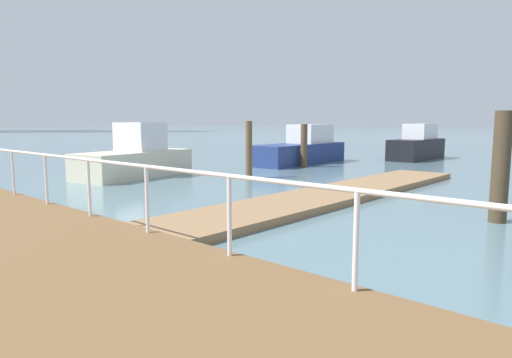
% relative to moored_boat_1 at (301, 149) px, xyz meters
% --- Properties ---
extents(ground_plane, '(300.00, 300.00, 0.00)m').
position_rel_moored_boat_1_xyz_m(ground_plane, '(-11.60, 1.64, -0.73)').
color(ground_plane, slate).
extents(floating_dock, '(13.84, 2.00, 0.18)m').
position_rel_moored_boat_1_xyz_m(floating_dock, '(-8.19, -6.93, -0.64)').
color(floating_dock, '#93704C').
rests_on(floating_dock, ground_plane).
extents(boardwalk_railing, '(0.06, 27.55, 1.08)m').
position_rel_moored_boat_1_xyz_m(boardwalk_railing, '(-14.75, -8.62, 0.52)').
color(boardwalk_railing, white).
rests_on(boardwalk_railing, boardwalk).
extents(dock_piling_1, '(0.36, 0.36, 2.37)m').
position_rel_moored_boat_1_xyz_m(dock_piling_1, '(-8.32, -11.21, 0.45)').
color(dock_piling_1, '#473826').
rests_on(dock_piling_1, ground_plane).
extents(dock_piling_2, '(0.25, 0.25, 2.18)m').
position_rel_moored_boat_1_xyz_m(dock_piling_2, '(-6.33, -2.12, 0.36)').
color(dock_piling_2, brown).
rests_on(dock_piling_2, ground_plane).
extents(dock_piling_3, '(0.32, 0.32, 2.03)m').
position_rel_moored_boat_1_xyz_m(dock_piling_3, '(-1.58, -1.29, 0.28)').
color(dock_piling_3, brown).
rests_on(dock_piling_3, ground_plane).
extents(moored_boat_1, '(6.30, 2.19, 2.00)m').
position_rel_moored_boat_1_xyz_m(moored_boat_1, '(0.00, 0.00, 0.00)').
color(moored_boat_1, navy).
rests_on(moored_boat_1, ground_plane).
extents(moored_boat_2, '(5.00, 2.76, 2.12)m').
position_rel_moored_boat_1_xyz_m(moored_boat_2, '(-8.96, 1.52, -0.00)').
color(moored_boat_2, beige).
rests_on(moored_boat_2, ground_plane).
extents(moored_boat_3, '(4.75, 1.60, 2.04)m').
position_rel_moored_boat_1_xyz_m(moored_boat_3, '(6.45, -3.52, 0.06)').
color(moored_boat_3, black).
rests_on(moored_boat_3, ground_plane).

